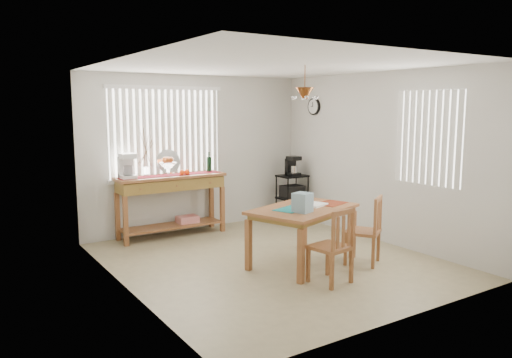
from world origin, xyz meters
TOP-DOWN VIEW (x-y plane):
  - ground at (0.00, 0.00)m, footprint 4.00×4.50m
  - room_shell at (0.00, 0.02)m, footprint 4.20×4.70m
  - sideboard at (-0.58, 1.98)m, footprint 1.76×0.50m
  - sideboard_items at (-0.88, 2.00)m, footprint 1.68×0.42m
  - wire_cart at (1.70, 1.80)m, footprint 0.50×0.40m
  - cart_items at (1.70, 1.81)m, footprint 0.20×0.24m
  - dining_table at (0.27, -0.32)m, footprint 1.65×1.33m
  - table_items at (0.18, -0.49)m, footprint 1.20×0.57m
  - chair_left at (0.10, -1.11)m, footprint 0.48×0.48m
  - chair_right at (0.98, -0.78)m, footprint 0.58×0.58m

SIDE VIEW (x-z plane):
  - ground at x=0.00m, z-range -0.01..0.00m
  - chair_left at x=0.10m, z-range -0.01..0.90m
  - chair_right at x=0.98m, z-range -0.01..0.91m
  - wire_cart at x=1.70m, z-range 0.09..0.93m
  - dining_table at x=0.27m, z-range 0.29..1.06m
  - sideboard at x=-0.58m, z-range 0.25..1.24m
  - table_items at x=0.18m, z-range 0.73..0.98m
  - cart_items at x=1.70m, z-range 0.83..1.18m
  - sideboard_items at x=-0.88m, z-range 0.77..1.53m
  - room_shell at x=0.00m, z-range 0.34..3.04m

